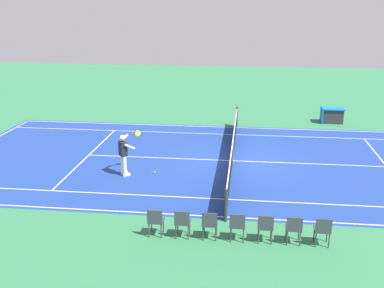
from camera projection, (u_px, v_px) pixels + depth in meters
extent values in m
plane|color=#2D7247|center=(232.00, 161.00, 20.11)|extent=(60.00, 60.00, 0.00)
cube|color=navy|center=(232.00, 161.00, 20.11)|extent=(24.20, 11.40, 0.00)
cube|color=white|center=(236.00, 128.00, 25.32)|extent=(23.80, 0.05, 0.01)
cube|color=white|center=(226.00, 217.00, 14.89)|extent=(23.80, 0.05, 0.01)
cube|color=white|center=(236.00, 135.00, 24.01)|extent=(23.80, 0.05, 0.01)
cube|color=white|center=(228.00, 199.00, 16.21)|extent=(23.80, 0.05, 0.01)
cube|color=white|center=(89.00, 155.00, 20.84)|extent=(0.05, 8.22, 0.01)
cube|color=white|center=(232.00, 161.00, 20.11)|extent=(12.80, 0.05, 0.01)
cylinder|color=#2D2D33|center=(237.00, 117.00, 25.45)|extent=(0.10, 0.10, 1.08)
cylinder|color=#2D2D33|center=(226.00, 206.00, 14.45)|extent=(0.10, 0.10, 1.08)
cube|color=black|center=(233.00, 151.00, 19.98)|extent=(0.02, 11.60, 0.88)
cube|color=white|center=(233.00, 140.00, 19.83)|extent=(0.04, 11.60, 0.06)
cube|color=white|center=(233.00, 151.00, 19.98)|extent=(0.04, 0.06, 0.88)
cylinder|color=white|center=(125.00, 165.00, 18.22)|extent=(0.15, 0.15, 0.74)
cube|color=white|center=(127.00, 175.00, 18.37)|extent=(0.29, 0.25, 0.09)
cylinder|color=white|center=(123.00, 164.00, 18.42)|extent=(0.15, 0.15, 0.74)
cube|color=white|center=(124.00, 173.00, 18.57)|extent=(0.29, 0.25, 0.09)
cube|color=black|center=(123.00, 149.00, 18.13)|extent=(0.42, 0.45, 0.56)
sphere|color=beige|center=(122.00, 138.00, 18.00)|extent=(0.23, 0.23, 0.23)
cylinder|color=beige|center=(130.00, 147.00, 17.94)|extent=(0.42, 0.20, 0.26)
cylinder|color=beige|center=(124.00, 138.00, 18.35)|extent=(0.32, 0.39, 0.30)
cylinder|color=#232326|center=(131.00, 134.00, 18.51)|extent=(0.25, 0.19, 0.04)
torus|color=#232326|center=(138.00, 133.00, 18.64)|extent=(0.27, 0.20, 0.31)
cylinder|color=#C6D84C|center=(138.00, 133.00, 18.64)|extent=(0.22, 0.16, 0.27)
sphere|color=#CCE01E|center=(155.00, 172.00, 18.68)|extent=(0.07, 0.07, 0.07)
cylinder|color=#38383D|center=(314.00, 234.00, 13.36)|extent=(0.04, 0.04, 0.44)
cylinder|color=#38383D|center=(327.00, 235.00, 13.32)|extent=(0.04, 0.04, 0.44)
cylinder|color=#38383D|center=(316.00, 240.00, 13.02)|extent=(0.04, 0.04, 0.44)
cylinder|color=#38383D|center=(329.00, 241.00, 12.98)|extent=(0.04, 0.04, 0.44)
cube|color=#333842|center=(322.00, 230.00, 13.10)|extent=(0.44, 0.44, 0.04)
cube|color=#333842|center=(324.00, 226.00, 12.85)|extent=(0.44, 0.04, 0.40)
cylinder|color=#38383D|center=(286.00, 232.00, 13.45)|extent=(0.04, 0.04, 0.44)
cylinder|color=#38383D|center=(299.00, 233.00, 13.41)|extent=(0.04, 0.04, 0.44)
cylinder|color=#38383D|center=(287.00, 238.00, 13.11)|extent=(0.04, 0.04, 0.44)
cylinder|color=#38383D|center=(300.00, 239.00, 13.07)|extent=(0.04, 0.04, 0.44)
cube|color=#333842|center=(293.00, 228.00, 13.19)|extent=(0.44, 0.44, 0.04)
cube|color=#333842|center=(295.00, 224.00, 12.94)|extent=(0.44, 0.04, 0.40)
cylinder|color=#38383D|center=(258.00, 231.00, 13.54)|extent=(0.04, 0.04, 0.44)
cylinder|color=#38383D|center=(271.00, 231.00, 13.50)|extent=(0.04, 0.04, 0.44)
cylinder|color=#38383D|center=(259.00, 237.00, 13.20)|extent=(0.04, 0.04, 0.44)
cylinder|color=#38383D|center=(271.00, 237.00, 13.16)|extent=(0.04, 0.04, 0.44)
cube|color=#333842|center=(265.00, 226.00, 13.28)|extent=(0.44, 0.44, 0.04)
cube|color=#333842|center=(266.00, 223.00, 13.03)|extent=(0.44, 0.04, 0.40)
cylinder|color=#38383D|center=(231.00, 229.00, 13.64)|extent=(0.04, 0.04, 0.44)
cylinder|color=#38383D|center=(244.00, 230.00, 13.59)|extent=(0.04, 0.04, 0.44)
cylinder|color=#38383D|center=(231.00, 235.00, 13.29)|extent=(0.04, 0.04, 0.44)
cylinder|color=#38383D|center=(243.00, 236.00, 13.25)|extent=(0.04, 0.04, 0.44)
cube|color=#333842|center=(237.00, 225.00, 13.37)|extent=(0.44, 0.44, 0.04)
cube|color=#333842|center=(237.00, 221.00, 13.12)|extent=(0.44, 0.04, 0.40)
cylinder|color=#38383D|center=(204.00, 228.00, 13.73)|extent=(0.04, 0.04, 0.44)
cylinder|color=#38383D|center=(216.00, 228.00, 13.68)|extent=(0.04, 0.04, 0.44)
cylinder|color=#38383D|center=(203.00, 234.00, 13.38)|extent=(0.04, 0.04, 0.44)
cylinder|color=#38383D|center=(216.00, 234.00, 13.34)|extent=(0.04, 0.04, 0.44)
cube|color=#333842|center=(210.00, 223.00, 13.46)|extent=(0.44, 0.44, 0.04)
cube|color=#333842|center=(209.00, 220.00, 13.21)|extent=(0.44, 0.04, 0.40)
cylinder|color=#38383D|center=(178.00, 226.00, 13.82)|extent=(0.04, 0.04, 0.44)
cylinder|color=#38383D|center=(190.00, 227.00, 13.78)|extent=(0.04, 0.04, 0.44)
cylinder|color=#38383D|center=(176.00, 232.00, 13.48)|extent=(0.04, 0.04, 0.44)
cylinder|color=#38383D|center=(188.00, 233.00, 13.43)|extent=(0.04, 0.04, 0.44)
cube|color=#333842|center=(183.00, 222.00, 13.55)|extent=(0.44, 0.44, 0.04)
cube|color=#333842|center=(182.00, 218.00, 13.30)|extent=(0.44, 0.04, 0.40)
cylinder|color=#38383D|center=(152.00, 225.00, 13.91)|extent=(0.04, 0.04, 0.44)
cylinder|color=#38383D|center=(163.00, 225.00, 13.87)|extent=(0.04, 0.04, 0.44)
cylinder|color=#38383D|center=(149.00, 230.00, 13.57)|extent=(0.04, 0.04, 0.44)
cylinder|color=#38383D|center=(161.00, 231.00, 13.52)|extent=(0.04, 0.04, 0.44)
cube|color=#333842|center=(156.00, 220.00, 13.65)|extent=(0.44, 0.44, 0.04)
cube|color=#333842|center=(155.00, 217.00, 13.39)|extent=(0.44, 0.04, 0.40)
cube|color=#2D2D33|center=(332.00, 116.00, 26.23)|extent=(1.10, 0.70, 0.80)
cube|color=blue|center=(333.00, 108.00, 26.10)|extent=(1.24, 0.84, 0.06)
cube|color=blue|center=(322.00, 115.00, 26.29)|extent=(0.06, 0.84, 0.84)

